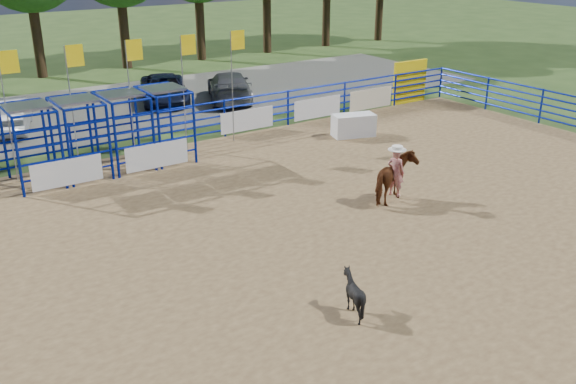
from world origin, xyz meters
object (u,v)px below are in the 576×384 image
(car_c, at_px, (164,89))
(car_d, at_px, (229,86))
(announcer_table, at_px, (354,125))
(calf, at_px, (353,294))
(horse_and_rider, at_px, (396,175))
(car_b, at_px, (9,114))

(car_c, relative_size, car_d, 0.95)
(announcer_table, bearing_deg, calf, -129.24)
(announcer_table, relative_size, horse_and_rider, 0.67)
(announcer_table, bearing_deg, car_b, 142.75)
(car_c, height_order, car_d, car_d)
(horse_and_rider, bearing_deg, car_d, 81.43)
(calf, distance_m, car_b, 18.71)
(car_d, bearing_deg, car_c, -4.54)
(calf, xyz_separation_m, car_b, (-2.93, 18.48, 0.22))
(announcer_table, distance_m, car_d, 8.04)
(announcer_table, xyz_separation_m, calf, (-8.19, -10.03, 0.02))
(car_d, bearing_deg, car_b, 21.11)
(horse_and_rider, xyz_separation_m, car_b, (-7.83, 14.41, -0.18))
(car_c, distance_m, car_d, 3.09)
(horse_and_rider, height_order, car_c, horse_and_rider)
(horse_and_rider, relative_size, car_b, 0.59)
(horse_and_rider, bearing_deg, car_c, 92.29)
(horse_and_rider, relative_size, car_d, 0.52)
(horse_and_rider, relative_size, calf, 2.69)
(horse_and_rider, xyz_separation_m, car_d, (2.09, 13.91, -0.18))
(announcer_table, bearing_deg, horse_and_rider, -118.92)
(announcer_table, height_order, calf, calf)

